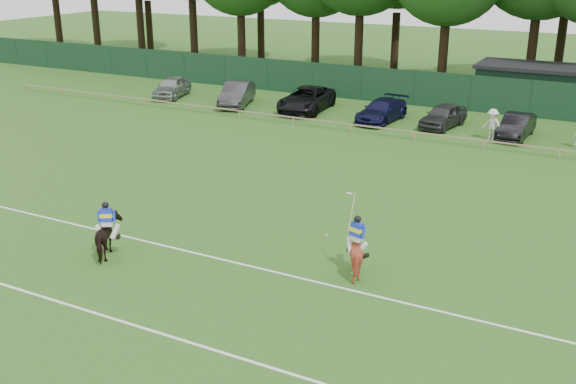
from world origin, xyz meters
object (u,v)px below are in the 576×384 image
Objects in this scene: sedan_silver at (172,87)px; sedan_grey at (237,94)px; horse_dark at (108,237)px; sedan_navy at (382,111)px; hatch_grey at (443,116)px; spectator_left at (492,125)px; horse_chestnut at (356,253)px; estate_black at (516,126)px; polo_ball at (326,236)px; suv_black at (306,99)px; utility_shed at (539,87)px.

sedan_grey reaches higher than sedan_silver.
horse_dark is 0.36× the size of sedan_navy.
spectator_left is (3.35, -1.75, 0.20)m from hatch_grey.
sedan_silver is at bearing -22.86° from horse_chestnut.
sedan_navy is 1.15× the size of estate_black.
horse_dark is 24.25m from spectator_left.
sedan_navy reaches higher than polo_ball.
sedan_silver is 0.78× the size of suv_black.
polo_ball is (0.76, -19.12, -0.68)m from hatch_grey.
horse_dark is at bearing -106.75° from utility_shed.
horse_dark is 1.16× the size of horse_chestnut.
spectator_left is 0.22× the size of utility_shed.
horse_chestnut is 17.08× the size of polo_ball.
spectator_left reaches higher than suv_black.
sedan_silver is at bearing 138.84° from polo_ball.
sedan_silver is 1.07× the size of estate_black.
sedan_grey reaches higher than estate_black.
sedan_silver is at bearing -177.09° from estate_black.
horse_chestnut is 22.29m from sedan_navy.
polo_ball is at bearing -71.06° from sedan_navy.
horse_dark is 25.89m from estate_black.
sedan_navy is (-6.90, 21.19, -0.06)m from horse_chestnut.
suv_black is 21.92m from polo_ball.
suv_black is 13.11m from spectator_left.
suv_black is 14.14m from estate_black.
estate_black is (1.55, 21.06, -0.07)m from horse_chestnut.
horse_dark is 0.39× the size of sedan_silver.
sedan_silver is at bearing 159.55° from sedan_grey.
suv_black reaches higher than estate_black.
suv_black is at bearing -179.45° from estate_black.
estate_black is at bearing 71.69° from spectator_left.
sedan_silver is 26.52m from utility_shed.
sedan_navy is (10.86, 0.24, -0.11)m from sedan_grey.
sedan_silver reaches higher than polo_ball.
horse_dark is at bearing -87.16° from sedan_grey.
hatch_grey reaches higher than estate_black.
sedan_grey is (-9.36, 23.79, 0.07)m from horse_dark.
sedan_silver is at bearing -159.79° from spectator_left.
sedan_grey is at bearing -177.72° from suv_black.
estate_black is at bearing 4.10° from hatch_grey.
sedan_grey is 1.02× the size of sedan_navy.
suv_black reaches higher than sedan_silver.
horse_dark is 0.42× the size of hatch_grey.
spectator_left reaches higher than polo_ball.
horse_chestnut is 27.46m from sedan_grey.
horse_dark reaches higher than hatch_grey.
hatch_grey is at bearing 175.86° from spectator_left.
horse_dark is 0.21× the size of utility_shed.
utility_shed reaches higher than horse_dark.
spectator_left is (24.03, -1.37, 0.16)m from sedan_silver.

